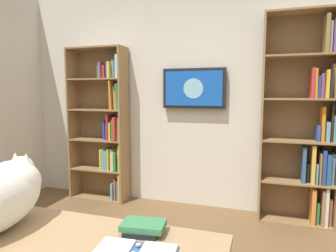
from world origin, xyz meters
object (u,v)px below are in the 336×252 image
wall_mounted_tv (194,89)px  desk_book_stack (143,227)px  bookshelf_left (308,125)px  bookshelf_right (106,126)px

wall_mounted_tv → desk_book_stack: wall_mounted_tv is taller
bookshelf_left → desk_book_stack: size_ratio=10.70×
bookshelf_left → bookshelf_right: bookshelf_left is taller
bookshelf_left → desk_book_stack: bookshelf_left is taller
bookshelf_right → wall_mounted_tv: bearing=-175.7°
bookshelf_left → desk_book_stack: bearing=66.4°
bookshelf_left → bookshelf_right: (2.40, 0.00, -0.10)m
bookshelf_right → bookshelf_left: bearing=-180.0°
bookshelf_left → wall_mounted_tv: bookshelf_left is taller
bookshelf_left → bookshelf_right: 2.40m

